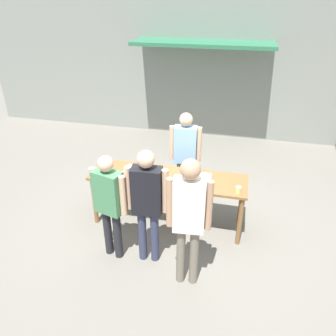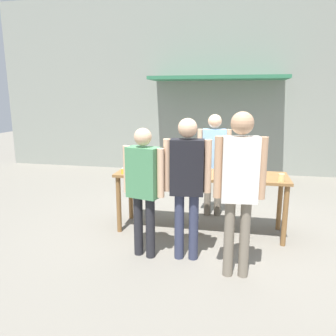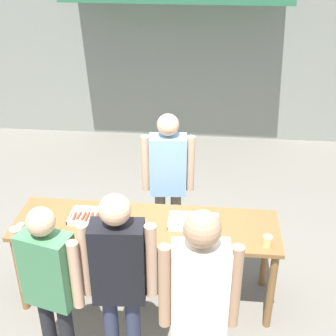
{
  "view_description": "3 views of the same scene",
  "coord_description": "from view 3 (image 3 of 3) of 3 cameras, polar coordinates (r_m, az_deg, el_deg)",
  "views": [
    {
      "loc": [
        1.02,
        -4.32,
        3.47
      ],
      "look_at": [
        0.0,
        0.0,
        1.04
      ],
      "focal_mm": 35.0,
      "sensor_mm": 36.0,
      "label": 1
    },
    {
      "loc": [
        0.47,
        -4.63,
        2.0
      ],
      "look_at": [
        -0.49,
        0.04,
        0.94
      ],
      "focal_mm": 35.0,
      "sensor_mm": 36.0,
      "label": 2
    },
    {
      "loc": [
        0.55,
        -3.53,
        3.41
      ],
      "look_at": [
        0.14,
        0.7,
        1.11
      ],
      "focal_mm": 50.0,
      "sensor_mm": 36.0,
      "label": 3
    }
  ],
  "objects": [
    {
      "name": "ground_plane",
      "position": [
        4.94,
        -2.5,
        -15.22
      ],
      "size": [
        24.0,
        24.0,
        0.0
      ],
      "primitive_type": "plane",
      "color": "slate"
    },
    {
      "name": "building_facade_back",
      "position": [
        7.61,
        1.43,
        19.78
      ],
      "size": [
        12.0,
        1.11,
        4.5
      ],
      "color": "gray",
      "rests_on": "ground"
    },
    {
      "name": "serving_table",
      "position": [
        4.44,
        -2.71,
        -7.92
      ],
      "size": [
        2.47,
        0.69,
        0.89
      ],
      "color": "brown",
      "rests_on": "ground"
    },
    {
      "name": "food_tray_sausages",
      "position": [
        4.48,
        -8.94,
        -5.96
      ],
      "size": [
        0.46,
        0.29,
        0.04
      ],
      "color": "silver",
      "rests_on": "serving_table"
    },
    {
      "name": "food_tray_buns",
      "position": [
        4.36,
        3.15,
        -6.68
      ],
      "size": [
        0.46,
        0.28,
        0.05
      ],
      "color": "silver",
      "rests_on": "serving_table"
    },
    {
      "name": "condiment_jar_mustard",
      "position": [
        4.45,
        -17.45,
        -6.98
      ],
      "size": [
        0.07,
        0.07,
        0.08
      ],
      "color": "gold",
      "rests_on": "serving_table"
    },
    {
      "name": "condiment_jar_ketchup",
      "position": [
        4.42,
        -16.19,
        -6.96
      ],
      "size": [
        0.07,
        0.07,
        0.08
      ],
      "color": "#567A38",
      "rests_on": "serving_table"
    },
    {
      "name": "beer_cup",
      "position": [
        4.16,
        12.04,
        -8.73
      ],
      "size": [
        0.08,
        0.08,
        0.1
      ],
      "color": "#DBC67A",
      "rests_on": "serving_table"
    },
    {
      "name": "person_server_behind_table",
      "position": [
        4.87,
        -0.0,
        -0.82
      ],
      "size": [
        0.55,
        0.24,
        1.7
      ],
      "rotation": [
        0.0,
        0.0,
        0.09
      ],
      "color": "#756B5B",
      "rests_on": "ground"
    },
    {
      "name": "person_customer_holding_hotdog",
      "position": [
        3.75,
        -14.19,
        -13.21
      ],
      "size": [
        0.54,
        0.3,
        1.62
      ],
      "rotation": [
        0.0,
        0.0,
        2.88
      ],
      "color": "#232328",
      "rests_on": "ground"
    },
    {
      "name": "person_customer_with_cup",
      "position": [
        3.28,
        3.82,
        -15.92
      ],
      "size": [
        0.55,
        0.24,
        1.84
      ],
      "rotation": [
        0.0,
        0.0,
        3.23
      ],
      "color": "#756B5B",
      "rests_on": "ground"
    },
    {
      "name": "person_customer_waiting_in_line",
      "position": [
        3.59,
        -5.99,
        -12.81
      ],
      "size": [
        0.57,
        0.24,
        1.74
      ],
      "rotation": [
        0.0,
        0.0,
        3.21
      ],
      "color": "#333851",
      "rests_on": "ground"
    }
  ]
}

